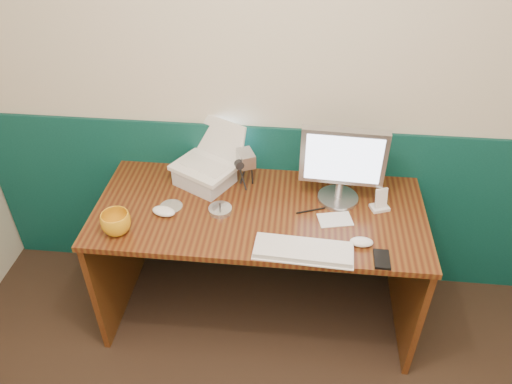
# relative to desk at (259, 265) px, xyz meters

# --- Properties ---
(back_wall) EXTENTS (3.50, 0.04, 2.50)m
(back_wall) POSITION_rel_desk_xyz_m (0.16, 0.37, 0.88)
(back_wall) COLOR beige
(back_wall) RESTS_ON ground
(wainscot) EXTENTS (3.48, 0.02, 1.00)m
(wainscot) POSITION_rel_desk_xyz_m (0.16, 0.36, 0.12)
(wainscot) COLOR #073431
(wainscot) RESTS_ON ground
(desk) EXTENTS (1.60, 0.70, 0.75)m
(desk) POSITION_rel_desk_xyz_m (0.00, 0.00, 0.00)
(desk) COLOR #3D170B
(desk) RESTS_ON ground
(laptop_riser) EXTENTS (0.33, 0.31, 0.09)m
(laptop_riser) POSITION_rel_desk_xyz_m (-0.30, 0.19, 0.42)
(laptop_riser) COLOR silver
(laptop_riser) RESTS_ON desk
(laptop) EXTENTS (0.37, 0.34, 0.25)m
(laptop) POSITION_rel_desk_xyz_m (-0.30, 0.19, 0.59)
(laptop) COLOR white
(laptop) RESTS_ON laptop_riser
(monitor) EXTENTS (0.40, 0.13, 0.40)m
(monitor) POSITION_rel_desk_xyz_m (0.38, 0.12, 0.57)
(monitor) COLOR #ABACB0
(monitor) RESTS_ON desk
(keyboard) EXTENTS (0.43, 0.16, 0.02)m
(keyboard) POSITION_rel_desk_xyz_m (0.22, -0.28, 0.39)
(keyboard) COLOR white
(keyboard) RESTS_ON desk
(mouse_right) EXTENTS (0.10, 0.06, 0.03)m
(mouse_right) POSITION_rel_desk_xyz_m (0.47, -0.20, 0.39)
(mouse_right) COLOR white
(mouse_right) RESTS_ON desk
(mouse_left) EXTENTS (0.13, 0.09, 0.04)m
(mouse_left) POSITION_rel_desk_xyz_m (-0.45, -0.08, 0.39)
(mouse_left) COLOR white
(mouse_left) RESTS_ON desk
(mug) EXTENTS (0.15, 0.15, 0.11)m
(mug) POSITION_rel_desk_xyz_m (-0.63, -0.23, 0.43)
(mug) COLOR orange
(mug) RESTS_ON desk
(camcorder) EXTENTS (0.13, 0.15, 0.19)m
(camcorder) POSITION_rel_desk_xyz_m (-0.09, 0.19, 0.47)
(camcorder) COLOR #A6A7AB
(camcorder) RESTS_ON desk
(cd_spindle) EXTENTS (0.11, 0.11, 0.02)m
(cd_spindle) POSITION_rel_desk_xyz_m (-0.18, -0.04, 0.39)
(cd_spindle) COLOR silver
(cd_spindle) RESTS_ON desk
(cd_loose_a) EXTENTS (0.11, 0.11, 0.00)m
(cd_loose_a) POSITION_rel_desk_xyz_m (-0.43, -0.02, 0.38)
(cd_loose_a) COLOR #B5BFC6
(cd_loose_a) RESTS_ON desk
(pen) EXTENTS (0.14, 0.06, 0.01)m
(pen) POSITION_rel_desk_xyz_m (0.25, 0.01, 0.38)
(pen) COLOR black
(pen) RESTS_ON desk
(papers) EXTENTS (0.18, 0.14, 0.00)m
(papers) POSITION_rel_desk_xyz_m (0.36, -0.04, 0.38)
(papers) COLOR silver
(papers) RESTS_ON desk
(dock) EXTENTS (0.10, 0.09, 0.02)m
(dock) POSITION_rel_desk_xyz_m (0.58, 0.07, 0.38)
(dock) COLOR silver
(dock) RESTS_ON desk
(music_player) EXTENTS (0.06, 0.05, 0.10)m
(music_player) POSITION_rel_desk_xyz_m (0.58, 0.07, 0.44)
(music_player) COLOR silver
(music_player) RESTS_ON dock
(pda) EXTENTS (0.07, 0.12, 0.01)m
(pda) POSITION_rel_desk_xyz_m (0.56, -0.29, 0.38)
(pda) COLOR black
(pda) RESTS_ON desk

